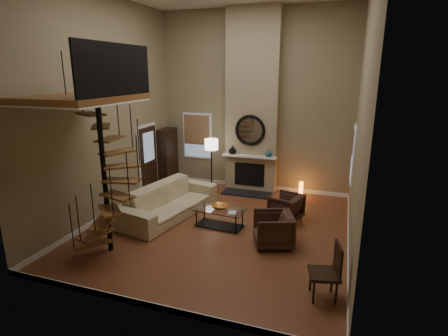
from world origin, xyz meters
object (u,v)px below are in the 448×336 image
(accent_lamp, at_px, (301,189))
(side_chair, at_px, (330,270))
(hutch, at_px, (167,156))
(sofa, at_px, (169,201))
(armchair_far, at_px, (277,230))
(coffee_table, at_px, (219,215))
(floor_lamp, at_px, (211,149))
(armchair_near, at_px, (288,208))

(accent_lamp, bearing_deg, side_chair, -77.76)
(hutch, relative_size, sofa, 0.62)
(sofa, xyz_separation_m, armchair_far, (2.98, -0.73, -0.04))
(coffee_table, distance_m, accent_lamp, 3.20)
(hutch, bearing_deg, accent_lamp, 0.69)
(coffee_table, xyz_separation_m, floor_lamp, (-1.05, 2.24, 1.13))
(coffee_table, xyz_separation_m, accent_lamp, (1.63, 2.75, -0.03))
(sofa, distance_m, armchair_far, 3.07)
(accent_lamp, bearing_deg, armchair_near, -92.58)
(side_chair, bearing_deg, sofa, 150.75)
(coffee_table, bearing_deg, armchair_near, 29.37)
(hutch, bearing_deg, armchair_near, -22.92)
(armchair_far, height_order, side_chair, side_chair)
(armchair_far, relative_size, coffee_table, 0.64)
(floor_lamp, relative_size, side_chair, 1.70)
(hutch, distance_m, armchair_near, 4.74)
(floor_lamp, distance_m, accent_lamp, 2.96)
(floor_lamp, relative_size, accent_lamp, 3.77)
(coffee_table, bearing_deg, armchair_far, -17.79)
(floor_lamp, height_order, accent_lamp, floor_lamp)
(coffee_table, xyz_separation_m, side_chair, (2.67, -2.08, 0.24))
(armchair_near, distance_m, accent_lamp, 1.89)
(accent_lamp, height_order, side_chair, side_chair)
(sofa, height_order, armchair_far, sofa)
(armchair_near, height_order, side_chair, side_chair)
(armchair_near, bearing_deg, accent_lamp, -164.79)
(coffee_table, bearing_deg, side_chair, -37.85)
(sofa, relative_size, armchair_near, 3.92)
(armchair_near, height_order, accent_lamp, armchair_near)
(sofa, xyz_separation_m, coffee_table, (1.48, -0.25, -0.11))
(sofa, bearing_deg, armchair_near, -67.09)
(armchair_near, xyz_separation_m, floor_lamp, (-2.59, 1.37, 1.06))
(accent_lamp, xyz_separation_m, side_chair, (1.05, -4.83, 0.28))
(armchair_far, height_order, coffee_table, armchair_far)
(armchair_near, xyz_separation_m, accent_lamp, (0.09, 1.89, -0.10))
(side_chair, bearing_deg, coffee_table, 142.15)
(sofa, height_order, accent_lamp, sofa)
(armchair_near, xyz_separation_m, coffee_table, (-1.54, -0.87, -0.07))
(armchair_far, distance_m, side_chair, 1.99)
(floor_lamp, bearing_deg, armchair_near, -27.91)
(accent_lamp, bearing_deg, coffee_table, -120.56)
(armchair_near, distance_m, armchair_far, 1.35)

